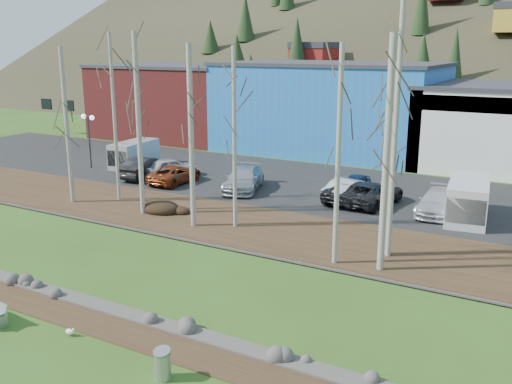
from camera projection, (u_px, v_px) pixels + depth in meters
The scene contains 35 objects.
ground at pixel (49, 347), 19.19m from camera, with size 200.00×200.00×0.00m, color #344F1A.
dirt_strip at pixel (95, 321), 20.95m from camera, with size 80.00×1.80×0.03m, color #382616.
near_bank_rocks at pixel (114, 311), 21.80m from camera, with size 80.00×0.80×0.50m, color #47423D, non-canonical shape.
river at pixel (179, 274), 25.25m from camera, with size 80.00×8.00×0.90m, color black, non-canonical shape.
far_bank_rocks at pixel (228, 247), 28.70m from camera, with size 80.00×0.80×0.46m, color #47423D, non-canonical shape.
far_bank at pixel (259, 228), 31.38m from camera, with size 80.00×7.00×0.15m, color #382616.
parking_lot at pixel (332, 188), 40.22m from camera, with size 80.00×14.00×0.14m, color black.
building_brick at pixel (178, 101), 62.52m from camera, with size 16.32×12.24×7.80m.
building_blue at pixel (330, 107), 53.85m from camera, with size 20.40×12.24×8.30m.
litter_bin at pixel (163, 365), 17.26m from camera, with size 0.52×0.52×0.90m, color #AEB0B3.
seagull at pixel (70, 332), 19.87m from camera, with size 0.43×0.20×0.31m.
dirt_mound at pixel (160, 207), 34.23m from camera, with size 2.61×1.84×0.51m, color black.
birch_0 at pixel (67, 126), 35.23m from camera, with size 0.26×0.26×9.63m.
birch_1 at pixel (114, 119), 35.68m from camera, with size 0.21×0.21×10.47m.
birch_2 at pixel (139, 125), 32.65m from camera, with size 0.29×0.29×10.47m.
birch_3 at pixel (139, 125), 33.32m from camera, with size 0.21×0.21×10.38m.
birch_4 at pixel (191, 138), 30.39m from camera, with size 0.29×0.29×9.81m.
birch_5 at pixel (234, 139), 30.25m from camera, with size 0.21×0.21×9.70m.
birch_6 at pixel (338, 158), 24.99m from camera, with size 0.23×0.23×9.83m.
birch_7 at pixel (386, 157), 24.18m from camera, with size 0.30×0.30×10.21m.
birch_8 at pixel (391, 162), 26.16m from camera, with size 0.28×0.28×8.98m.
birch_9 at pixel (395, 131), 25.58m from camera, with size 0.23×0.23×11.92m.
street_lamp at pixel (88, 126), 45.57m from camera, with size 1.62×0.70×4.34m.
car_0 at pixel (170, 167), 42.99m from camera, with size 1.77×4.40×1.50m, color white.
car_1 at pixel (146, 167), 42.87m from camera, with size 1.67×4.79×1.58m, color black.
car_2 at pixel (175, 174), 41.20m from camera, with size 2.13×4.63×1.29m, color #923B19.
car_3 at pixel (243, 179), 39.24m from camera, with size 2.13×5.23×1.52m, color #AAAEB2.
car_4 at pixel (355, 185), 37.95m from camera, with size 1.56×3.88×1.32m, color #17284B.
car_5 at pixel (350, 189), 36.56m from camera, with size 1.54×4.43×1.46m, color silver.
car_6 at pixel (373, 193), 35.66m from camera, with size 2.36×5.12×1.42m, color #242426.
car_7 at pixel (437, 202), 33.75m from camera, with size 1.97×4.85×1.41m, color silver.
car_8 at pixel (355, 191), 36.22m from camera, with size 2.36×5.12×1.42m, color #242426.
car_9 at pixel (244, 179), 39.20m from camera, with size 2.13×5.23×1.52m, color #AAAEB2.
van_white at pixel (468, 201), 32.37m from camera, with size 2.78×5.36×2.24m.
van_grey at pixel (133, 154), 46.69m from camera, with size 2.47×4.86×2.04m.
Camera 1 is at (14.60, -11.57, 9.86)m, focal length 40.00 mm.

